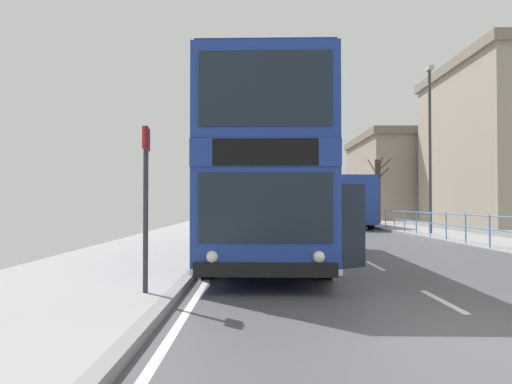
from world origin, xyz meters
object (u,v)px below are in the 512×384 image
at_px(double_decker_bus_main, 267,176).
at_px(bus_stop_sign_near, 146,190).
at_px(background_bus_far_lane, 342,201).
at_px(bare_tree_far_00, 378,190).
at_px(street_lamp_far_side, 430,137).
at_px(background_building_01, 420,177).

bearing_deg(double_decker_bus_main, bus_stop_sign_near, -108.80).
xyz_separation_m(background_bus_far_lane, bare_tree_far_00, (3.05, 2.94, 0.79)).
height_order(background_bus_far_lane, bus_stop_sign_near, background_bus_far_lane).
bearing_deg(double_decker_bus_main, bare_tree_far_00, 69.96).
bearing_deg(street_lamp_far_side, double_decker_bus_main, -126.98).
relative_size(street_lamp_far_side, background_building_01, 0.51).
distance_m(bus_stop_sign_near, bare_tree_far_00, 30.83).
relative_size(bus_stop_sign_near, street_lamp_far_side, 0.33).
bearing_deg(bus_stop_sign_near, bare_tree_far_00, 70.21).
xyz_separation_m(bus_stop_sign_near, bare_tree_far_00, (10.43, 29.00, 0.76)).
height_order(street_lamp_far_side, background_building_01, background_building_01).
height_order(bus_stop_sign_near, bare_tree_far_00, bare_tree_far_00).
bearing_deg(background_building_01, bus_stop_sign_near, -112.24).
height_order(double_decker_bus_main, bare_tree_far_00, bare_tree_far_00).
height_order(street_lamp_far_side, bare_tree_far_00, street_lamp_far_side).
bearing_deg(street_lamp_far_side, bare_tree_far_00, 88.35).
relative_size(double_decker_bus_main, bare_tree_far_00, 2.42).
distance_m(background_bus_far_lane, bus_stop_sign_near, 27.08).
distance_m(background_bus_far_lane, background_building_01, 22.48).
bearing_deg(double_decker_bus_main, background_bus_far_lane, 75.09).
bearing_deg(double_decker_bus_main, street_lamp_far_side, 53.02).
height_order(double_decker_bus_main, background_building_01, background_building_01).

